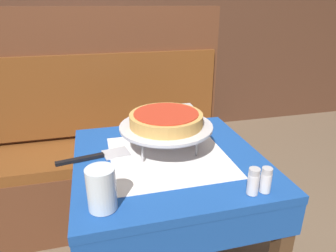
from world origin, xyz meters
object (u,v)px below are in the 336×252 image
at_px(dining_table_rear, 90,86).
at_px(pizza_server, 96,157).
at_px(dining_table_front, 169,180).
at_px(salt_shaker, 253,181).
at_px(napkin_holder, 181,115).
at_px(pizza_pan_stand, 166,128).
at_px(pepper_shaker, 266,180).
at_px(water_glass_near, 102,189).
at_px(condiment_caddy, 79,70).
at_px(booth_bench, 113,160).
at_px(deep_dish_pizza, 166,119).

relative_size(dining_table_rear, pizza_server, 2.77).
height_order(dining_table_front, salt_shaker, salt_shaker).
xyz_separation_m(dining_table_rear, napkin_holder, (0.41, -1.18, 0.15)).
xyz_separation_m(pizza_pan_stand, pepper_shaker, (0.22, -0.33, -0.06)).
relative_size(water_glass_near, condiment_caddy, 0.68).
xyz_separation_m(pizza_pan_stand, water_glass_near, (-0.25, -0.28, -0.04)).
height_order(dining_table_front, water_glass_near, water_glass_near).
height_order(pizza_pan_stand, pizza_server, pizza_pan_stand).
xyz_separation_m(dining_table_rear, salt_shaker, (0.46, -1.77, 0.14)).
bearing_deg(napkin_holder, pepper_shaker, -81.34).
distance_m(dining_table_front, pizza_pan_stand, 0.21).
xyz_separation_m(water_glass_near, condiment_caddy, (-0.09, 1.65, -0.01)).
relative_size(dining_table_rear, booth_bench, 0.53).
bearing_deg(pepper_shaker, dining_table_front, 127.89).
bearing_deg(water_glass_near, booth_bench, 85.33).
height_order(deep_dish_pizza, condiment_caddy, condiment_caddy).
xyz_separation_m(pizza_pan_stand, napkin_holder, (0.14, 0.26, -0.05)).
distance_m(dining_table_front, deep_dish_pizza, 0.24).
height_order(deep_dish_pizza, pepper_shaker, deep_dish_pizza).
xyz_separation_m(pizza_pan_stand, salt_shaker, (0.18, -0.33, -0.06)).
distance_m(pizza_server, water_glass_near, 0.31).
bearing_deg(dining_table_rear, pepper_shaker, -74.27).
bearing_deg(dining_table_rear, pizza_pan_stand, -79.26).
distance_m(booth_bench, napkin_holder, 0.66).
bearing_deg(booth_bench, pizza_server, -97.84).
bearing_deg(pepper_shaker, booth_bench, 111.69).
bearing_deg(pizza_pan_stand, salt_shaker, -60.69).
height_order(pizza_pan_stand, deep_dish_pizza, deep_dish_pizza).
height_order(water_glass_near, salt_shaker, water_glass_near).
xyz_separation_m(pepper_shaker, napkin_holder, (-0.09, 0.58, 0.01)).
relative_size(pizza_server, condiment_caddy, 1.49).
bearing_deg(pizza_server, dining_table_rear, 90.47).
bearing_deg(pizza_pan_stand, booth_bench, 104.37).
xyz_separation_m(booth_bench, salt_shaker, (0.35, -0.99, 0.41)).
distance_m(water_glass_near, napkin_holder, 0.66).
height_order(pizza_server, pepper_shaker, pepper_shaker).
bearing_deg(pizza_server, booth_bench, 82.16).
bearing_deg(deep_dish_pizza, salt_shaker, -60.69).
distance_m(pizza_pan_stand, pepper_shaker, 0.40).
bearing_deg(water_glass_near, condiment_caddy, 93.29).
distance_m(dining_table_rear, water_glass_near, 1.73).
bearing_deg(condiment_caddy, pizza_server, -86.49).
bearing_deg(deep_dish_pizza, condiment_caddy, 104.16).
distance_m(pepper_shaker, condiment_caddy, 1.78).
distance_m(pizza_pan_stand, salt_shaker, 0.38).
bearing_deg(booth_bench, napkin_holder, -53.30).
xyz_separation_m(pepper_shaker, condiment_caddy, (-0.57, 1.69, 0.01)).
bearing_deg(dining_table_front, salt_shaker, -57.63).
bearing_deg(booth_bench, dining_table_front, -76.34).
bearing_deg(condiment_caddy, dining_table_front, -76.19).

